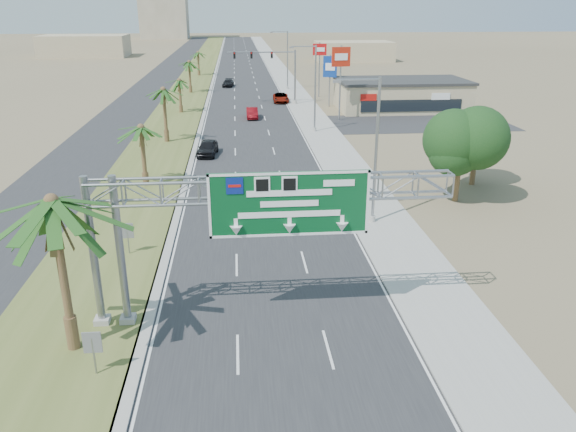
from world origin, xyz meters
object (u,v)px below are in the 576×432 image
(sign_gantry, at_px, (254,201))
(pole_sign_blue, at_px, (330,69))
(car_far, at_px, (228,83))
(car_right_lane, at_px, (281,98))
(pole_sign_red_near, at_px, (341,62))
(store_building, at_px, (401,96))
(car_left_lane, at_px, (208,148))
(car_mid_lane, at_px, (252,113))
(pole_sign_red_far, at_px, (320,54))
(signal_mast, at_px, (282,72))
(palm_near, at_px, (52,202))

(sign_gantry, xyz_separation_m, pole_sign_blue, (13.11, 59.41, -0.55))
(sign_gantry, relative_size, car_far, 3.71)
(car_right_lane, distance_m, pole_sign_red_near, 17.77)
(store_building, bearing_deg, car_right_lane, 155.06)
(store_building, distance_m, car_left_lane, 36.03)
(car_mid_lane, height_order, car_right_lane, car_mid_lane)
(car_far, relative_size, pole_sign_red_far, 0.52)
(car_far, distance_m, pole_sign_blue, 27.97)
(car_mid_lane, height_order, pole_sign_red_far, pole_sign_red_far)
(pole_sign_red_near, bearing_deg, car_right_lane, 113.37)
(signal_mast, distance_m, pole_sign_blue, 7.40)
(signal_mast, height_order, car_mid_lane, signal_mast)
(pole_sign_red_far, bearing_deg, car_far, 137.70)
(signal_mast, bearing_deg, pole_sign_blue, -20.98)
(pole_sign_red_near, bearing_deg, store_building, 35.07)
(car_left_lane, distance_m, pole_sign_red_far, 40.78)
(signal_mast, relative_size, store_building, 0.57)
(palm_near, distance_m, pole_sign_red_far, 73.73)
(store_building, bearing_deg, pole_sign_red_far, 128.74)
(palm_near, bearing_deg, signal_mast, 77.34)
(car_right_lane, bearing_deg, car_mid_lane, -109.12)
(sign_gantry, xyz_separation_m, store_building, (23.06, 56.07, -4.06))
(car_far, bearing_deg, car_right_lane, -59.12)
(store_building, height_order, car_far, store_building)
(pole_sign_blue, distance_m, pole_sign_red_far, 9.42)
(palm_near, xyz_separation_m, car_left_lane, (4.43, 33.92, -6.17))
(car_left_lane, bearing_deg, car_far, 94.60)
(signal_mast, bearing_deg, car_mid_lane, -114.10)
(car_left_lane, relative_size, car_right_lane, 0.89)
(pole_sign_blue, bearing_deg, car_left_lane, -121.54)
(signal_mast, xyz_separation_m, car_far, (-8.32, 20.33, -4.19))
(car_mid_lane, bearing_deg, palm_near, -100.32)
(car_mid_lane, height_order, pole_sign_blue, pole_sign_blue)
(store_building, height_order, car_mid_lane, store_building)
(car_left_lane, distance_m, pole_sign_blue, 32.51)
(sign_gantry, distance_m, car_left_lane, 32.64)
(palm_near, height_order, pole_sign_red_near, pole_sign_red_near)
(car_left_lane, xyz_separation_m, car_mid_lane, (5.09, 19.20, -0.06))
(car_left_lane, bearing_deg, signal_mast, 78.13)
(pole_sign_red_near, relative_size, pole_sign_red_far, 1.10)
(signal_mast, height_order, pole_sign_red_near, pole_sign_red_near)
(car_mid_lane, bearing_deg, car_far, 96.19)
(car_mid_lane, bearing_deg, signal_mast, 65.74)
(car_right_lane, height_order, car_far, car_right_lane)
(signal_mast, distance_m, car_mid_lane, 12.58)
(pole_sign_red_near, distance_m, pole_sign_blue, 10.77)
(car_left_lane, height_order, pole_sign_blue, pole_sign_blue)
(store_building, bearing_deg, palm_near, -118.28)
(car_left_lane, relative_size, pole_sign_blue, 0.60)
(car_far, bearing_deg, car_mid_lane, -77.02)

